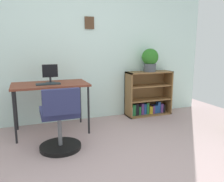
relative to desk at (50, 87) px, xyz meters
The scene contains 7 objects.
wall_back 0.86m from the desk, 52.43° to the left, with size 5.20×0.12×2.57m.
desk is the anchor object (origin of this frame).
monitor 0.20m from the desk, 75.51° to the left, with size 0.22×0.14×0.28m.
keyboard 0.12m from the desk, 110.34° to the right, with size 0.34×0.12×0.02m, color #243035.
office_chair 0.77m from the desk, 87.81° to the right, with size 0.52×0.55×0.82m.
bookshelf_low 1.85m from the desk, ahead, with size 0.86×0.30×0.82m.
potted_plant_on_shelf 1.85m from the desk, ahead, with size 0.30×0.30×0.42m.
Camera 1 is at (-0.70, -1.75, 1.29)m, focal length 36.63 mm.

